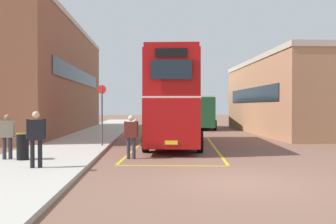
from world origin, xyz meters
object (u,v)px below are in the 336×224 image
Objects in this scene: single_deck_bus at (201,111)px; pedestrian_boarding at (131,133)px; pedestrian_waiting_far at (36,135)px; pedestrian_waiting_near at (7,133)px; double_decker_bus at (174,99)px; bus_stop_sign at (102,110)px; litter_bin at (23,146)px.

pedestrian_boarding is at bearing -105.52° from single_deck_bus.
single_deck_bus is at bearing 69.75° from pedestrian_waiting_far.
single_deck_bus is 24.42m from pedestrian_waiting_far.
pedestrian_boarding is 4.62m from pedestrian_waiting_near.
single_deck_bus is at bearing 76.86° from double_decker_bus.
bus_stop_sign reaches higher than pedestrian_waiting_near.
litter_bin is at bearing -134.76° from double_decker_bus.
double_decker_bus is 1.20× the size of single_deck_bus.
double_decker_bus is 3.94m from bus_stop_sign.
pedestrian_waiting_far is at bearing -50.11° from pedestrian_waiting_near.
bus_stop_sign is at bearing 65.26° from litter_bin.
pedestrian_waiting_near reaches higher than pedestrian_boarding.
double_decker_bus is 8.96m from pedestrian_waiting_near.
bus_stop_sign is (2.87, 4.76, 0.84)m from pedestrian_waiting_near.
bus_stop_sign is at bearing 58.88° from pedestrian_waiting_near.
pedestrian_waiting_far is at bearing -110.25° from single_deck_bus.
pedestrian_waiting_near is 0.55× the size of bus_stop_sign.
pedestrian_waiting_far reaches higher than pedestrian_waiting_near.
double_decker_bus is 15.46m from single_deck_bus.
pedestrian_waiting_near is at bearing -138.25° from double_decker_bus.
bus_stop_sign is (-1.66, 3.89, 0.93)m from pedestrian_boarding.
litter_bin is (-3.93, -1.01, -0.38)m from pedestrian_boarding.
double_decker_bus reaches higher than pedestrian_boarding.
pedestrian_boarding is at bearing 10.79° from pedestrian_waiting_near.
double_decker_bus is 5.69× the size of pedestrian_boarding.
bus_stop_sign is (-3.73, -1.13, -0.57)m from double_decker_bus.
single_deck_bus is 20.82m from pedestrian_boarding.
double_decker_bus reaches higher than bus_stop_sign.
pedestrian_waiting_near is at bearing 129.89° from pedestrian_waiting_far.
litter_bin is at bearing -165.51° from pedestrian_boarding.
pedestrian_boarding is 1.05× the size of pedestrian_waiting_near.
pedestrian_boarding is at bearing -112.32° from double_decker_bus.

